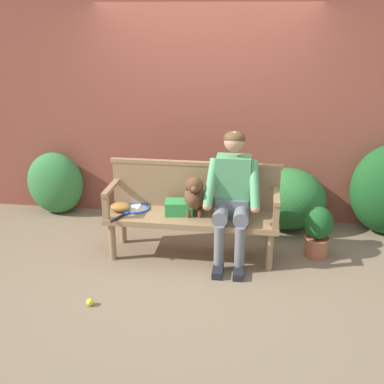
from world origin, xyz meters
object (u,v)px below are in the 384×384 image
at_px(tennis_racket, 134,209).
at_px(potted_plant, 318,230).
at_px(sports_bag, 179,207).
at_px(person_seated, 232,193).
at_px(tennis_ball, 90,302).
at_px(dog_on_bench, 194,195).
at_px(baseball_glove, 121,207).
at_px(garden_bench, 192,220).

distance_m(tennis_racket, potted_plant, 1.91).
height_order(tennis_racket, sports_bag, sports_bag).
height_order(person_seated, potted_plant, person_seated).
bearing_deg(sports_bag, tennis_racket, 175.79).
relative_size(tennis_racket, potted_plant, 1.07).
bearing_deg(tennis_ball, dog_on_bench, 53.86).
distance_m(person_seated, tennis_racket, 1.05).
relative_size(tennis_racket, baseball_glove, 2.63).
xyz_separation_m(dog_on_bench, potted_plant, (1.26, 0.17, -0.38)).
bearing_deg(baseball_glove, garden_bench, 1.14).
distance_m(sports_bag, tennis_ball, 1.32).
bearing_deg(person_seated, sports_bag, 176.74).
relative_size(dog_on_bench, tennis_ball, 6.74).
xyz_separation_m(person_seated, potted_plant, (0.88, 0.19, -0.43)).
distance_m(dog_on_bench, sports_bag, 0.22).
distance_m(tennis_racket, tennis_ball, 1.19).
distance_m(dog_on_bench, tennis_ball, 1.45).
bearing_deg(garden_bench, dog_on_bench, 5.41).
height_order(baseball_glove, sports_bag, sports_bag).
relative_size(tennis_racket, sports_bag, 2.07).
distance_m(garden_bench, person_seated, 0.52).
bearing_deg(person_seated, tennis_racket, 176.29).
xyz_separation_m(garden_bench, baseball_glove, (-0.75, 0.00, 0.10)).
height_order(garden_bench, baseball_glove, baseball_glove).
xyz_separation_m(baseball_glove, tennis_ball, (0.00, -1.05, -0.47)).
distance_m(garden_bench, baseball_glove, 0.75).
xyz_separation_m(person_seated, dog_on_bench, (-0.38, 0.02, -0.05)).
xyz_separation_m(baseball_glove, sports_bag, (0.61, 0.01, 0.03)).
distance_m(person_seated, potted_plant, 1.00).
bearing_deg(potted_plant, tennis_ball, -148.92).
height_order(tennis_racket, baseball_glove, baseball_glove).
xyz_separation_m(tennis_racket, tennis_ball, (-0.13, -1.10, -0.43)).
bearing_deg(person_seated, baseball_glove, 179.10).
distance_m(person_seated, tennis_ball, 1.70).
bearing_deg(tennis_racket, potted_plant, 3.65).
bearing_deg(tennis_ball, sports_bag, 60.29).
bearing_deg(sports_bag, garden_bench, -6.78).
distance_m(person_seated, sports_bag, 0.58).
height_order(garden_bench, tennis_racket, tennis_racket).
distance_m(garden_bench, tennis_ball, 1.34).
distance_m(person_seated, dog_on_bench, 0.38).
height_order(baseball_glove, potted_plant, baseball_glove).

